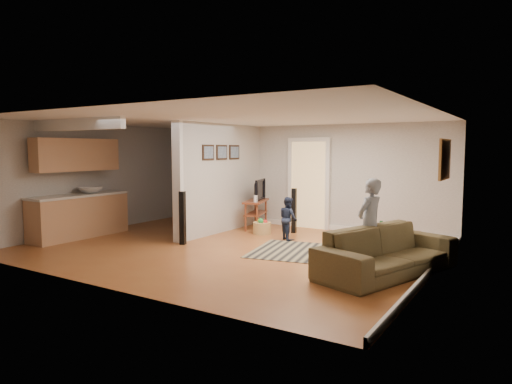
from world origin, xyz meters
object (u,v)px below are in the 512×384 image
tv_console (256,203)px  coffee_table (390,237)px  speaker_left (183,218)px  toddler (288,240)px  sofa (387,274)px  toy_basket (262,227)px  speaker_right (294,211)px  child (369,268)px

tv_console → coffee_table: bearing=-35.6°
coffee_table → speaker_left: bearing=-161.5°
toddler → sofa: bearing=-174.6°
coffee_table → toy_basket: size_ratio=2.91×
coffee_table → sofa: bearing=-76.1°
toy_basket → toddler: bearing=-18.5°
tv_console → speaker_right: speaker_right is taller
sofa → speaker_left: bearing=109.1°
speaker_left → toy_basket: size_ratio=2.61×
tv_console → toddler: size_ratio=1.27×
speaker_left → speaker_right: bearing=46.1°
speaker_right → toddler: (0.27, -0.80, -0.51)m
coffee_table → speaker_left: (-3.81, -1.28, 0.21)m
speaker_left → child: 3.82m
tv_console → speaker_right: (1.05, -0.05, -0.11)m
tv_console → toddler: tv_console is taller
child → coffee_table: bearing=-166.7°
toddler → speaker_right: bearing=-33.8°
speaker_left → toddler: speaker_left is taller
tv_console → child: tv_console is taller
coffee_table → child: bearing=-91.8°
coffee_table → tv_console: 3.73m
child → sofa: bearing=72.5°
coffee_table → tv_console: size_ratio=1.03×
speaker_right → child: 3.32m
toy_basket → child: bearing=-28.4°
sofa → toddler: (-2.56, 1.59, 0.00)m
speaker_left → speaker_right: (1.31, 2.35, -0.02)m
sofa → tv_console: (-3.88, 2.43, 0.63)m
tv_console → child: 4.20m
tv_console → speaker_right: bearing=-20.7°
speaker_right → speaker_left: bearing=-128.8°
coffee_table → child: (-0.03, -1.08, -0.33)m
sofa → child: child is taller
child → toy_basket: bearing=-103.4°
speaker_right → toy_basket: (-0.54, -0.52, -0.36)m
coffee_table → speaker_right: 2.73m
toy_basket → child: (3.01, -1.63, -0.15)m
sofa → speaker_left: (-4.14, 0.04, 0.54)m
tv_console → child: (3.52, -2.21, -0.63)m
tv_console → speaker_left: speaker_left is taller
sofa → speaker_left: 4.17m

